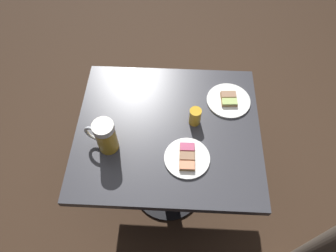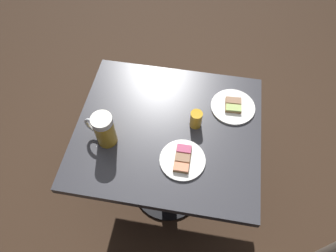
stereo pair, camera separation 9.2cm
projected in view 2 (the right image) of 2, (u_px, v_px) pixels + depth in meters
The scene contains 6 objects.
ground_plane at pixel (168, 187), 1.98m from camera, with size 6.00×6.00×0.00m, color #382619.
cafe_table at pixel (168, 144), 1.51m from camera, with size 0.74×0.83×0.70m.
plate_near at pixel (183, 160), 1.29m from camera, with size 0.20×0.20×0.03m.
plate_far at pixel (233, 106), 1.45m from camera, with size 0.21×0.21×0.03m.
beer_mug at pixel (104, 129), 1.29m from camera, with size 0.09×0.14×0.17m.
beer_glass_small at pixel (196, 119), 1.36m from camera, with size 0.05×0.05×0.09m, color gold.
Camera 2 is at (-0.73, -0.13, 1.88)m, focal length 32.72 mm.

